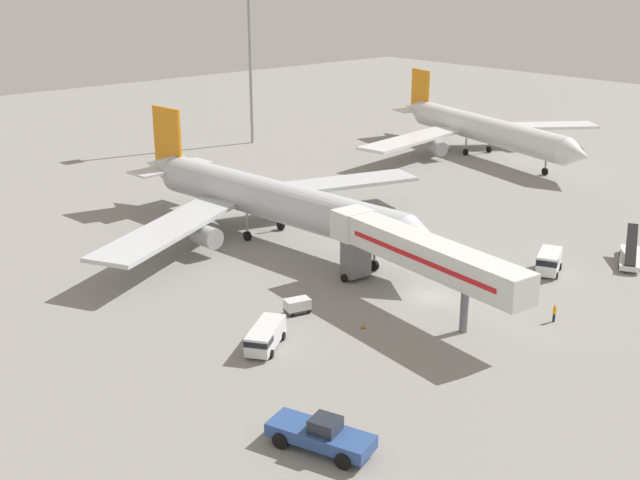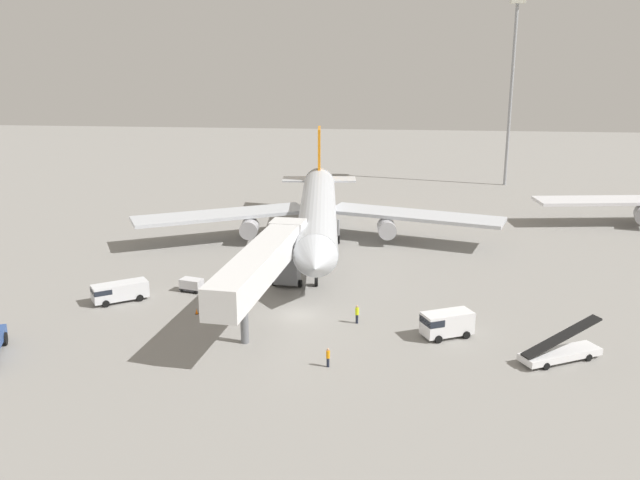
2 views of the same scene
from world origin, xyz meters
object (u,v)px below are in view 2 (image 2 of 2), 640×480
Objects in this scene: baggage_cart_near_center at (192,284)px; safety_cone_alpha at (197,312)px; belt_loader_truck at (560,352)px; ground_crew_worker_foreground at (357,314)px; airplane_at_gate at (318,211)px; apron_light_mast at (513,62)px; service_van_mid_left at (446,323)px; jet_bridge at (265,262)px; ground_crew_worker_midground at (328,357)px; service_van_rear_left at (118,291)px.

baggage_cart_near_center is 6.57m from safety_cone_alpha.
ground_crew_worker_foreground is at bearing 159.40° from belt_loader_truck.
airplane_at_gate is 26.65m from ground_crew_worker_foreground.
baggage_cart_near_center is at bearing -123.72° from apron_light_mast.
ground_crew_worker_foreground is 75.11m from apron_light_mast.
service_van_mid_left is 75.10m from apron_light_mast.
safety_cone_alpha is at bearing -119.84° from apron_light_mast.
jet_bridge is at bearing 172.33° from ground_crew_worker_foreground.
jet_bridge is at bearing -115.62° from apron_light_mast.
airplane_at_gate is 39.53m from belt_loader_truck.
jet_bridge is 17.37m from service_van_mid_left.
airplane_at_gate is 26.81m from safety_cone_alpha.
ground_crew_worker_midground is at bearing -46.09° from baggage_cart_near_center.
service_van_mid_left is at bearing 155.78° from belt_loader_truck.
baggage_cart_near_center is (-34.18, 13.23, -0.03)m from belt_loader_truck.
service_van_rear_left is 25.38m from ground_crew_worker_midground.
service_van_mid_left reaches higher than baggage_cart_near_center.
ground_crew_worker_midground is (22.02, -12.63, -0.24)m from service_van_rear_left.
safety_cone_alpha is 80.71m from apron_light_mast.
safety_cone_alpha is at bearing -70.30° from baggage_cart_near_center.
safety_cone_alpha is at bearing 167.54° from belt_loader_truck.
jet_bridge is at bearing -8.19° from service_van_rear_left.
ground_crew_worker_foreground is at bearing -76.36° from airplane_at_gate.
service_van_rear_left is at bearing 171.81° from jet_bridge.
baggage_cart_near_center is (6.41, 3.59, -0.34)m from service_van_rear_left.
airplane_at_gate reaches higher than service_van_mid_left.
airplane_at_gate is 31.47m from service_van_mid_left.
service_van_mid_left is at bearing 35.75° from ground_crew_worker_midground.
airplane_at_gate is 93.51× the size of safety_cone_alpha.
apron_light_mast reaches higher than jet_bridge.
airplane_at_gate reaches higher than safety_cone_alpha.
baggage_cart_near_center is at bearing 109.70° from safety_cone_alpha.
belt_loader_truck is at bearing -95.18° from apron_light_mast.
apron_light_mast reaches higher than service_van_rear_left.
service_van_mid_left is at bearing -7.57° from safety_cone_alpha.
ground_crew_worker_midground is at bearing -170.87° from belt_loader_truck.
jet_bridge is 9.37× the size of baggage_cart_near_center.
belt_loader_truck is 77.72m from apron_light_mast.
baggage_cart_near_center is at bearing 29.23° from service_van_rear_left.
service_van_mid_left is 1.94× the size of baggage_cart_near_center.
ground_crew_worker_midground is (4.39, -34.94, -3.63)m from airplane_at_gate.
service_van_mid_left is (16.54, -3.46, -4.01)m from jet_bridge.
service_van_rear_left is 1.14× the size of service_van_mid_left.
service_van_mid_left is at bearing -11.83° from jet_bridge.
service_van_mid_left reaches higher than safety_cone_alpha.
apron_light_mast is at bearing 71.91° from ground_crew_worker_midground.
ground_crew_worker_midground is (-18.57, -2.98, 0.07)m from belt_loader_truck.
service_van_mid_left is 3.03× the size of ground_crew_worker_midground.
service_van_mid_left reaches higher than service_van_rear_left.
ground_crew_worker_midground reaches higher than baggage_cart_near_center.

